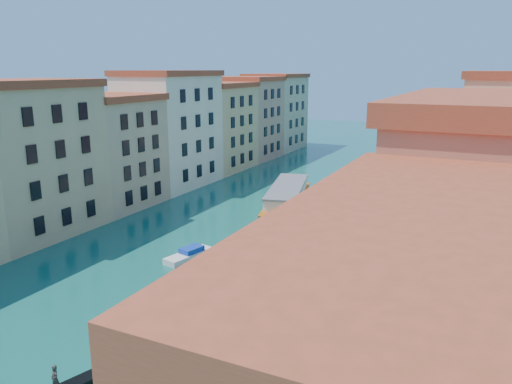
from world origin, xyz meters
TOP-DOWN VIEW (x-y plane):
  - left_bank_palazzos at (-26.00, 64.68)m, footprint 12.80×128.40m
  - right_bank_palazzos at (30.00, 65.00)m, footprint 12.80×128.40m
  - quay at (22.00, 65.00)m, footprint 4.00×140.00m
  - restaurant_awnings at (22.19, 23.00)m, footprint 3.20×44.55m
  - mooring_poles_right at (19.10, 28.80)m, footprint 1.44×54.24m
  - vaporetto_far at (-0.79, 66.56)m, footprint 10.54×22.94m
  - gondola_fore at (4.93, 19.59)m, footprint 5.01×12.64m
  - gondola_right at (15.75, 25.07)m, footprint 4.67×10.46m
  - gondola_far at (5.17, 51.49)m, footprint 2.49×12.26m
  - motorboat_mid at (-2.19, 40.58)m, footprint 3.34×6.50m
  - motorboat_far at (2.34, 88.47)m, footprint 5.15×7.32m

SIDE VIEW (x-z plane):
  - gondola_far at x=5.17m, z-range -0.51..1.22m
  - gondola_right at x=15.75m, z-range -0.67..1.50m
  - gondola_fore at x=4.93m, z-range -0.86..1.73m
  - quay at x=22.00m, z-range 0.00..1.00m
  - motorboat_mid at x=-2.19m, z-range -0.14..1.15m
  - motorboat_far at x=2.34m, z-range -0.16..1.30m
  - mooring_poles_right at x=19.10m, z-range -0.30..2.90m
  - vaporetto_far at x=-0.79m, z-range -0.17..3.16m
  - restaurant_awnings at x=22.19m, z-range 1.43..4.55m
  - left_bank_palazzos at x=-26.00m, z-range -0.79..20.21m
  - right_bank_palazzos at x=30.00m, z-range -0.75..20.25m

